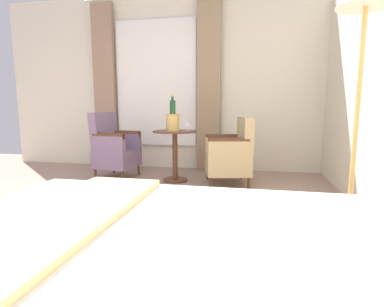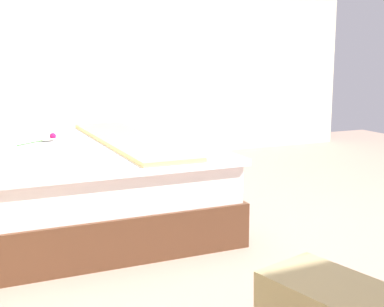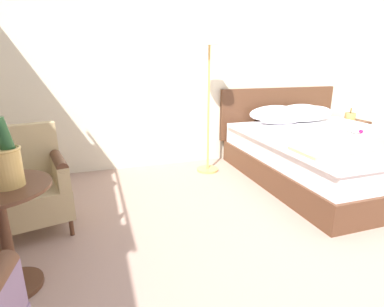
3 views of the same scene
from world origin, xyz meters
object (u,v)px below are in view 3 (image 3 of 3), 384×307
object	(u,v)px
nightstand	(347,137)
armchair_by_window	(28,185)
bed	(324,151)
side_table_round	(3,227)
floor_lamp_brass	(209,50)
champagne_bucket	(5,161)
bedside_lamp	(352,103)

from	to	relation	value
nightstand	armchair_by_window	xyz separation A→B (m)	(-4.32, -0.96, 0.14)
bed	side_table_round	size ratio (longest dim) A/B	3.25
floor_lamp_brass	bed	bearing A→B (deg)	-25.81
nightstand	floor_lamp_brass	size ratio (longest dim) A/B	0.29
champagne_bucket	bedside_lamp	bearing A→B (deg)	22.27
nightstand	armchair_by_window	bearing A→B (deg)	-167.41
bed	floor_lamp_brass	xyz separation A→B (m)	(-1.30, 0.63, 1.20)
floor_lamp_brass	side_table_round	world-z (taller)	floor_lamp_brass
side_table_round	floor_lamp_brass	bearing A→B (deg)	40.26
bedside_lamp	nightstand	bearing A→B (deg)	0.00
bed	floor_lamp_brass	distance (m)	1.88
bed	nightstand	xyz separation A→B (m)	(1.07, 0.71, -0.06)
nightstand	floor_lamp_brass	world-z (taller)	floor_lamp_brass
bed	champagne_bucket	bearing A→B (deg)	-162.06
nightstand	bedside_lamp	bearing A→B (deg)	180.00
bed	nightstand	bearing A→B (deg)	33.59
bed	side_table_round	bearing A→B (deg)	-162.58
floor_lamp_brass	side_table_round	xyz separation A→B (m)	(-1.95, -1.65, -1.08)
nightstand	champagne_bucket	bearing A→B (deg)	-157.73
armchair_by_window	champagne_bucket	bearing A→B (deg)	-84.13
bedside_lamp	armchair_by_window	world-z (taller)	bedside_lamp
nightstand	floor_lamp_brass	xyz separation A→B (m)	(-2.37, -0.08, 1.26)
bedside_lamp	floor_lamp_brass	size ratio (longest dim) A/B	0.23
floor_lamp_brass	side_table_round	distance (m)	2.77
nightstand	champagne_bucket	distance (m)	4.62
bed	armchair_by_window	bearing A→B (deg)	-175.50
floor_lamp_brass	champagne_bucket	bearing A→B (deg)	-138.46
side_table_round	champagne_bucket	xyz separation A→B (m)	(0.08, -0.01, 0.41)
bedside_lamp	armchair_by_window	bearing A→B (deg)	-167.41
armchair_by_window	side_table_round	bearing A→B (deg)	-89.91
floor_lamp_brass	champagne_bucket	xyz separation A→B (m)	(-1.87, -1.66, -0.67)
bed	armchair_by_window	world-z (taller)	bed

